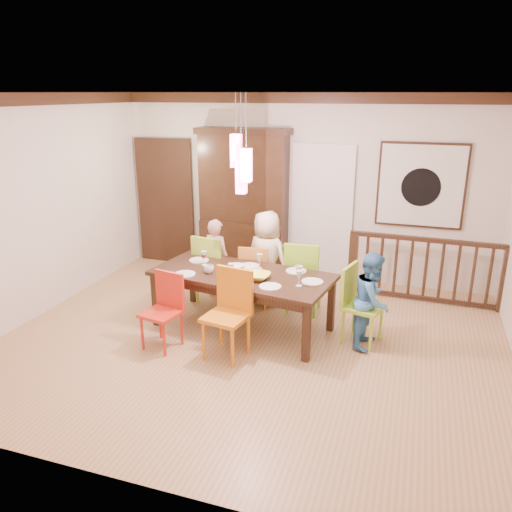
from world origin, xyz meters
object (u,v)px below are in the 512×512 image
(person_far_mid, at_px, (267,258))
(person_end_right, at_px, (372,300))
(dining_table, at_px, (242,279))
(chair_end_right, at_px, (364,300))
(balustrade, at_px, (426,269))
(china_hutch, at_px, (244,203))
(chair_far_left, at_px, (214,263))
(person_far_left, at_px, (216,259))

(person_far_mid, height_order, person_end_right, person_far_mid)
(dining_table, height_order, chair_end_right, chair_end_right)
(balustrade, bearing_deg, china_hutch, 175.23)
(balustrade, height_order, person_end_right, person_end_right)
(chair_far_left, height_order, person_far_mid, person_far_mid)
(person_far_left, height_order, person_end_right, person_far_left)
(dining_table, height_order, person_end_right, person_end_right)
(chair_far_left, relative_size, chair_end_right, 1.06)
(dining_table, height_order, balustrade, balustrade)
(dining_table, distance_m, person_far_left, 1.10)
(balustrade, xyz_separation_m, person_end_right, (-0.60, -1.59, 0.08))
(dining_table, height_order, chair_far_left, chair_far_left)
(person_far_left, bearing_deg, dining_table, 142.62)
(balustrade, bearing_deg, chair_end_right, -112.24)
(balustrade, bearing_deg, dining_table, -141.63)
(chair_far_left, xyz_separation_m, chair_end_right, (2.18, -0.61, -0.03))
(chair_far_left, relative_size, balustrade, 0.46)
(balustrade, relative_size, person_end_right, 1.90)
(person_far_left, relative_size, person_end_right, 1.02)
(china_hutch, xyz_separation_m, person_end_right, (2.28, -1.93, -0.61))
(china_hutch, distance_m, person_end_right, 3.05)
(chair_end_right, height_order, person_far_mid, person_far_mid)
(dining_table, distance_m, balustrade, 2.74)
(person_far_left, bearing_deg, chair_far_left, 114.05)
(dining_table, bearing_deg, chair_far_left, 143.19)
(person_far_left, bearing_deg, person_far_mid, -167.23)
(china_hutch, bearing_deg, balustrade, -6.85)
(balustrade, bearing_deg, person_far_mid, -158.02)
(dining_table, distance_m, chair_far_left, 0.96)
(chair_end_right, relative_size, person_far_left, 0.81)
(chair_end_right, height_order, china_hutch, china_hutch)
(chair_end_right, height_order, person_far_left, person_far_left)
(person_far_mid, bearing_deg, dining_table, 103.29)
(person_end_right, bearing_deg, china_hutch, 58.55)
(chair_far_left, relative_size, china_hutch, 0.43)
(chair_end_right, bearing_deg, dining_table, 107.35)
(person_far_left, height_order, person_far_mid, person_far_mid)
(china_hutch, relative_size, person_end_right, 2.05)
(china_hutch, bearing_deg, person_far_left, -91.71)
(dining_table, xyz_separation_m, chair_end_right, (1.51, 0.08, -0.12))
(person_far_left, bearing_deg, chair_end_right, 173.61)
(dining_table, bearing_deg, chair_end_right, 11.51)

